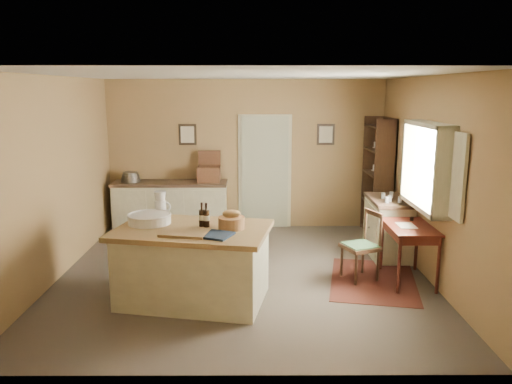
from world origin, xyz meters
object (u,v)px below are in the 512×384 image
right_cabinet (388,227)px  sideboard (171,205)px  writing_desk (410,233)px  shelving_unit (380,177)px  desk_chair (360,247)px  work_island (193,262)px

right_cabinet → sideboard: bearing=158.4°
writing_desk → shelving_unit: shelving_unit is taller
sideboard → desk_chair: sideboard is taller
desk_chair → right_cabinet: right_cabinet is taller
work_island → desk_chair: (2.16, 0.66, -0.03)m
sideboard → desk_chair: 3.77m
sideboard → right_cabinet: size_ratio=2.01×
right_cabinet → shelving_unit: 1.34m
desk_chair → shelving_unit: shelving_unit is taller
desk_chair → shelving_unit: (0.78, 2.19, 0.57)m
sideboard → shelving_unit: bearing=-3.1°
writing_desk → shelving_unit: bearing=86.1°
desk_chair → right_cabinet: size_ratio=0.90×
work_island → sideboard: work_island is taller
work_island → shelving_unit: (2.94, 2.85, 0.54)m
writing_desk → desk_chair: (-0.63, 0.06, -0.22)m
desk_chair → shelving_unit: size_ratio=0.44×
writing_desk → shelving_unit: 2.28m
sideboard → work_island: bearing=-76.1°
desk_chair → right_cabinet: 1.17m
work_island → sideboard: 3.14m
work_island → right_cabinet: (2.79, 1.65, -0.02)m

